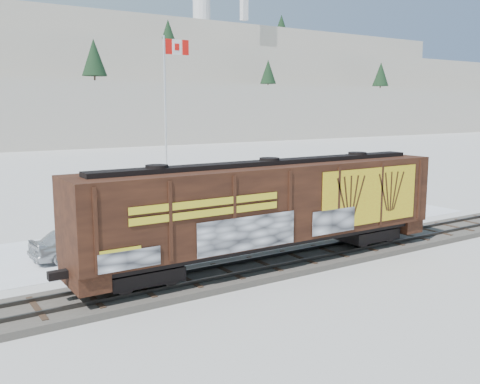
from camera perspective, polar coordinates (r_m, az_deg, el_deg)
ground at (r=24.79m, az=2.60°, el=-8.29°), size 500.00×500.00×0.00m
rail_track at (r=24.74m, az=2.60°, el=-7.96°), size 50.00×3.40×0.43m
parking_strip at (r=30.95m, az=-5.55°, el=-4.76°), size 40.00×8.00×0.03m
hopper_railcar at (r=24.20m, az=3.13°, el=-1.42°), size 18.20×3.06×4.61m
flagpole at (r=36.81m, az=-7.73°, el=4.47°), size 2.30×0.90×12.05m
car_silver at (r=27.59m, az=-16.77°, el=-5.08°), size 4.84×2.32×1.60m
car_white at (r=27.62m, az=-12.48°, el=-4.87°), size 5.18×3.50×1.62m
car_dark at (r=37.50m, az=10.43°, el=-1.17°), size 5.46×2.29×1.57m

